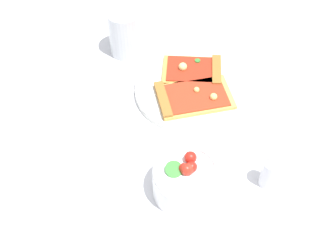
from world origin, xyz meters
TOP-DOWN VIEW (x-y plane):
  - ground_plane at (0.00, 0.00)m, footprint 2.40×2.40m
  - plate at (-0.04, -0.01)m, footprint 0.25×0.25m
  - pizza_slice_near at (-0.02, 0.02)m, footprint 0.18×0.13m
  - pizza_slice_far at (-0.07, -0.05)m, footprint 0.16×0.14m
  - salad_bowl at (0.09, 0.21)m, footprint 0.12×0.12m
  - soda_glass at (0.04, -0.20)m, footprint 0.08×0.08m
  - paper_napkin at (0.27, 0.12)m, footprint 0.17×0.18m
  - pepper_shaker at (-0.06, 0.26)m, footprint 0.03×0.03m

SIDE VIEW (x-z plane):
  - ground_plane at x=0.00m, z-range 0.00..0.00m
  - paper_napkin at x=0.27m, z-range 0.00..0.00m
  - plate at x=-0.04m, z-range 0.00..0.01m
  - pizza_slice_near at x=-0.02m, z-range 0.01..0.03m
  - pizza_slice_far at x=-0.07m, z-range 0.01..0.03m
  - salad_bowl at x=0.09m, z-range 0.00..0.08m
  - pepper_shaker at x=-0.06m, z-range 0.00..0.08m
  - soda_glass at x=0.04m, z-range 0.00..0.11m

